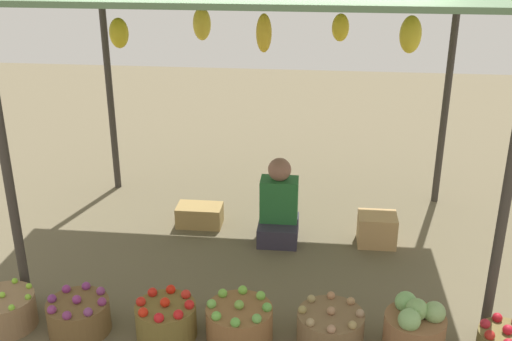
# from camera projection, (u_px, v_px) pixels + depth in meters

# --- Properties ---
(ground_plane) EXTENTS (14.00, 14.00, 0.00)m
(ground_plane) POSITION_uv_depth(u_px,v_px,m) (262.00, 244.00, 5.67)
(ground_plane) COLOR brown
(market_stall_structure) EXTENTS (3.72, 2.55, 2.30)m
(market_stall_structure) POSITION_uv_depth(u_px,v_px,m) (264.00, 3.00, 4.87)
(market_stall_structure) COLOR #38332D
(market_stall_structure) RESTS_ON ground
(vendor_person) EXTENTS (0.36, 0.44, 0.78)m
(vendor_person) POSITION_uv_depth(u_px,v_px,m) (279.00, 208.00, 5.68)
(vendor_person) COLOR #332F40
(vendor_person) RESTS_ON ground
(basket_limes) EXTENTS (0.44, 0.44, 0.28)m
(basket_limes) POSITION_uv_depth(u_px,v_px,m) (5.00, 311.00, 4.50)
(basket_limes) COLOR #91704E
(basket_limes) RESTS_ON ground
(basket_purple_onions) EXTENTS (0.44, 0.44, 0.29)m
(basket_purple_onions) POSITION_uv_depth(u_px,v_px,m) (79.00, 316.00, 4.44)
(basket_purple_onions) COLOR brown
(basket_purple_onions) RESTS_ON ground
(basket_red_tomatoes) EXTENTS (0.43, 0.43, 0.31)m
(basket_red_tomatoes) POSITION_uv_depth(u_px,v_px,m) (166.00, 319.00, 4.39)
(basket_red_tomatoes) COLOR brown
(basket_red_tomatoes) RESTS_ON ground
(basket_green_apples) EXTENTS (0.47, 0.47, 0.31)m
(basket_green_apples) POSITION_uv_depth(u_px,v_px,m) (239.00, 322.00, 4.37)
(basket_green_apples) COLOR olive
(basket_green_apples) RESTS_ON ground
(basket_potatoes) EXTENTS (0.47, 0.47, 0.28)m
(basket_potatoes) POSITION_uv_depth(u_px,v_px,m) (330.00, 327.00, 4.33)
(basket_potatoes) COLOR brown
(basket_potatoes) RESTS_ON ground
(basket_cabbages) EXTENTS (0.41, 0.41, 0.42)m
(basket_cabbages) POSITION_uv_depth(u_px,v_px,m) (414.00, 329.00, 4.20)
(basket_cabbages) COLOR #895E3D
(basket_cabbages) RESTS_ON ground
(wooden_crate_near_vendor) EXTENTS (0.34, 0.28, 0.29)m
(wooden_crate_near_vendor) POSITION_uv_depth(u_px,v_px,m) (377.00, 229.00, 5.63)
(wooden_crate_near_vendor) COLOR tan
(wooden_crate_near_vendor) RESTS_ON ground
(wooden_crate_stacked_rear) EXTENTS (0.43, 0.26, 0.20)m
(wooden_crate_stacked_rear) POSITION_uv_depth(u_px,v_px,m) (200.00, 215.00, 5.99)
(wooden_crate_stacked_rear) COLOR #A8874C
(wooden_crate_stacked_rear) RESTS_ON ground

